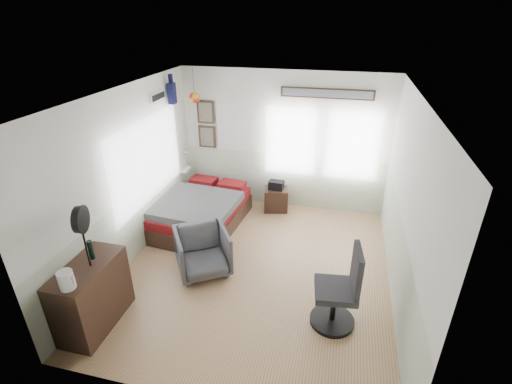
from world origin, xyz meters
TOP-DOWN VIEW (x-y plane):
  - ground_plane at (0.00, 0.00)m, footprint 4.00×4.50m
  - room_shell at (-0.08, 0.19)m, footprint 4.02×4.52m
  - wall_decor at (-1.10, 1.96)m, footprint 3.55×1.32m
  - bed at (-1.30, 1.04)m, footprint 1.50×2.00m
  - dresser at (-1.74, -1.54)m, footprint 0.48×1.00m
  - armchair at (-0.79, -0.20)m, footprint 1.06×1.06m
  - nightstand at (-0.07, 1.98)m, footprint 0.53×0.46m
  - task_chair at (1.27, -0.81)m, footprint 0.57×0.57m
  - kettle at (-1.67, -1.91)m, footprint 0.19×0.17m
  - bottle at (-1.74, -1.37)m, footprint 0.06×0.06m
  - stand_fan at (-1.67, -1.51)m, footprint 0.17×0.32m
  - black_bag at (-0.07, 1.98)m, footprint 0.30×0.21m

SIDE VIEW (x-z plane):
  - ground_plane at x=0.00m, z-range -0.01..0.00m
  - nightstand at x=-0.07m, z-range 0.00..0.46m
  - bed at x=-1.30m, z-range -0.01..0.59m
  - armchair at x=-0.79m, z-range 0.00..0.71m
  - dresser at x=-1.74m, z-range 0.00..0.90m
  - task_chair at x=1.27m, z-range -0.11..1.04m
  - black_bag at x=-0.07m, z-range 0.46..0.63m
  - kettle at x=-1.67m, z-range 0.90..1.12m
  - bottle at x=-1.74m, z-range 0.90..1.15m
  - stand_fan at x=-1.67m, z-range 1.12..1.93m
  - room_shell at x=-0.08m, z-range 0.26..2.97m
  - wall_decor at x=-1.10m, z-range 1.38..2.82m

